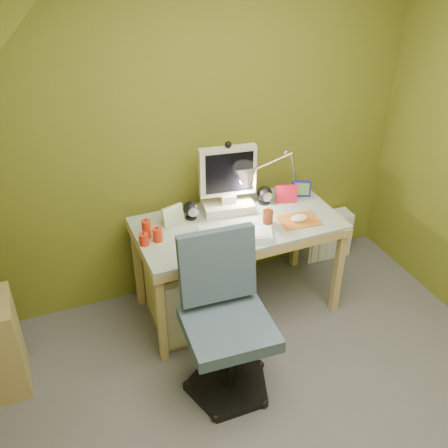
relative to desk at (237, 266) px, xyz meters
name	(u,v)px	position (x,y,z in m)	size (l,w,h in m)	color
floor	(292,446)	(-0.17, -1.18, -0.37)	(3.20, 3.20, 0.01)	#56565C
wall_back	(190,135)	(-0.17, 0.42, 0.84)	(3.20, 0.01, 2.40)	olive
slope_ceiling	(38,171)	(-1.17, -1.18, 1.49)	(1.10, 3.20, 1.10)	white
desk	(237,266)	(0.00, 0.00, 0.00)	(1.35, 0.67, 0.72)	tan
monitor	(228,177)	(0.00, 0.18, 0.61)	(0.36, 0.21, 0.49)	beige
speaker_left	(191,210)	(-0.27, 0.16, 0.42)	(0.11, 0.11, 0.13)	black
speaker_right	(264,195)	(0.27, 0.16, 0.43)	(0.11, 0.11, 0.13)	black
keyboard	(235,234)	(-0.08, -0.14, 0.37)	(0.47, 0.15, 0.02)	white
mousepad	(299,220)	(0.38, -0.14, 0.36)	(0.26, 0.18, 0.01)	#C1641E
mouse	(299,218)	(0.38, -0.14, 0.38)	(0.12, 0.07, 0.04)	white
amber_tumbler	(268,217)	(0.18, -0.08, 0.41)	(0.07, 0.07, 0.09)	maroon
candle_cluster	(148,232)	(-0.60, 0.01, 0.42)	(0.16, 0.14, 0.12)	red
photo_frame_red	(286,194)	(0.42, 0.12, 0.43)	(0.15, 0.02, 0.13)	red
photo_frame_blue	(301,189)	(0.56, 0.16, 0.42)	(0.13, 0.02, 0.12)	navy
photo_frame_green	(173,215)	(-0.40, 0.14, 0.43)	(0.15, 0.02, 0.13)	#BBDD98
desk_lamp	(288,163)	(0.45, 0.18, 0.63)	(0.51, 0.22, 0.54)	silver
side_ledge	(0,345)	(-1.57, -0.14, -0.05)	(0.23, 0.36, 0.63)	tan
task_chair	(229,326)	(-0.34, -0.67, 0.14)	(0.55, 0.55, 1.00)	#3D5165
radiator	(327,235)	(0.94, 0.32, -0.17)	(0.38, 0.15, 0.38)	white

